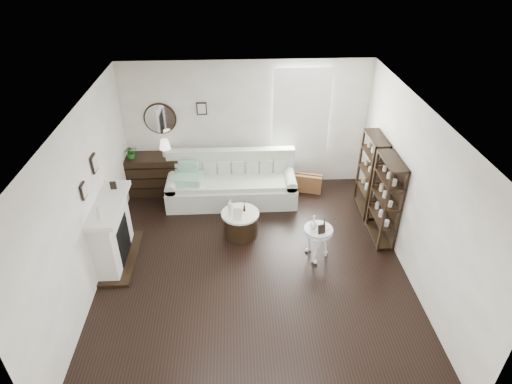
{
  "coord_description": "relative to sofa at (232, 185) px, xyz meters",
  "views": [
    {
      "loc": [
        -0.25,
        -5.42,
        4.9
      ],
      "look_at": [
        0.08,
        0.8,
        0.96
      ],
      "focal_mm": 30.0,
      "sensor_mm": 36.0,
      "label": 1
    }
  ],
  "objects": [
    {
      "name": "shelf_unit_far",
      "position": [
        2.68,
        -0.53,
        0.47
      ],
      "size": [
        0.3,
        0.8,
        1.6
      ],
      "color": "black",
      "rests_on": "ground"
    },
    {
      "name": "fireplace",
      "position": [
        -1.97,
        -1.78,
        0.2
      ],
      "size": [
        0.5,
        1.4,
        1.84
      ],
      "color": "silver",
      "rests_on": "ground"
    },
    {
      "name": "bottle_drum",
      "position": [
        -0.02,
        -1.28,
        0.31
      ],
      "size": [
        0.08,
        0.08,
        0.33
      ],
      "primitive_type": "cylinder",
      "color": "silver",
      "rests_on": "drum_table"
    },
    {
      "name": "room",
      "position": [
        1.08,
        0.62,
        1.26
      ],
      "size": [
        5.5,
        5.5,
        5.5
      ],
      "color": "black",
      "rests_on": "ground"
    },
    {
      "name": "pedestal_table",
      "position": [
        1.44,
        -1.9,
        0.21
      ],
      "size": [
        0.49,
        0.49,
        0.6
      ],
      "rotation": [
        0.0,
        0.0,
        -0.22
      ],
      "color": "silver",
      "rests_on": "ground"
    },
    {
      "name": "eiffel_drum",
      "position": [
        0.23,
        -1.16,
        0.24
      ],
      "size": [
        0.13,
        0.13,
        0.2
      ],
      "primitive_type": null,
      "rotation": [
        0.0,
        0.0,
        0.07
      ],
      "color": "black",
      "rests_on": "drum_table"
    },
    {
      "name": "dresser",
      "position": [
        -1.69,
        0.39,
        0.08
      ],
      "size": [
        1.26,
        0.54,
        0.84
      ],
      "color": "black",
      "rests_on": "ground"
    },
    {
      "name": "potted_plant",
      "position": [
        -2.01,
        0.34,
        0.64
      ],
      "size": [
        0.31,
        0.3,
        0.27
      ],
      "primitive_type": "imported",
      "rotation": [
        0.0,
        0.0,
        0.42
      ],
      "color": "#1B601B",
      "rests_on": "dresser"
    },
    {
      "name": "drum_table",
      "position": [
        0.15,
        -1.21,
        -0.09
      ],
      "size": [
        0.68,
        0.68,
        0.48
      ],
      "rotation": [
        0.0,
        0.0,
        0.39
      ],
      "color": "black",
      "rests_on": "ground"
    },
    {
      "name": "sofa",
      "position": [
        0.0,
        0.0,
        0.0
      ],
      "size": [
        2.6,
        0.9,
        1.01
      ],
      "color": "beige",
      "rests_on": "ground"
    },
    {
      "name": "quilt",
      "position": [
        -0.85,
        -0.13,
        0.26
      ],
      "size": [
        0.61,
        0.52,
        0.14
      ],
      "primitive_type": "cube",
      "rotation": [
        0.0,
        0.0,
        -0.14
      ],
      "color": "#268D6C",
      "rests_on": "sofa"
    },
    {
      "name": "suitcase",
      "position": [
        1.62,
        0.22,
        -0.14
      ],
      "size": [
        0.62,
        0.36,
        0.39
      ],
      "primitive_type": "cube",
      "rotation": [
        0.0,
        0.0,
        -0.29
      ],
      "color": "brown",
      "rests_on": "ground"
    },
    {
      "name": "flask_ped",
      "position": [
        1.35,
        -1.88,
        0.39
      ],
      "size": [
        0.13,
        0.13,
        0.25
      ],
      "primitive_type": null,
      "color": "silver",
      "rests_on": "pedestal_table"
    },
    {
      "name": "card_frame_ped",
      "position": [
        1.46,
        -2.03,
        0.35
      ],
      "size": [
        0.13,
        0.08,
        0.17
      ],
      "primitive_type": "cube",
      "rotation": [
        -0.21,
        0.0,
        0.25
      ],
      "color": "black",
      "rests_on": "pedestal_table"
    },
    {
      "name": "card_frame_drum",
      "position": [
        0.11,
        -1.38,
        0.25
      ],
      "size": [
        0.16,
        0.08,
        0.21
      ],
      "primitive_type": "cube",
      "rotation": [
        -0.21,
        0.0,
        -0.12
      ],
      "color": "silver",
      "rests_on": "drum_table"
    },
    {
      "name": "table_lamp",
      "position": [
        -1.33,
        0.39,
        0.68
      ],
      "size": [
        0.3,
        0.3,
        0.36
      ],
      "primitive_type": null,
      "rotation": [
        0.0,
        0.0,
        -0.42
      ],
      "color": "beige",
      "rests_on": "dresser"
    },
    {
      "name": "eiffel_ped",
      "position": [
        1.54,
        -1.87,
        0.35
      ],
      "size": [
        0.11,
        0.11,
        0.18
      ],
      "primitive_type": null,
      "rotation": [
        0.0,
        0.0,
        -0.07
      ],
      "color": "black",
      "rests_on": "pedestal_table"
    },
    {
      "name": "shelf_unit_near",
      "position": [
        2.68,
        -1.43,
        0.47
      ],
      "size": [
        0.3,
        0.8,
        1.6
      ],
      "color": "black",
      "rests_on": "ground"
    }
  ]
}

